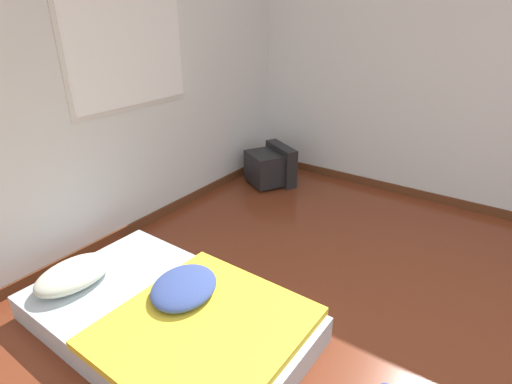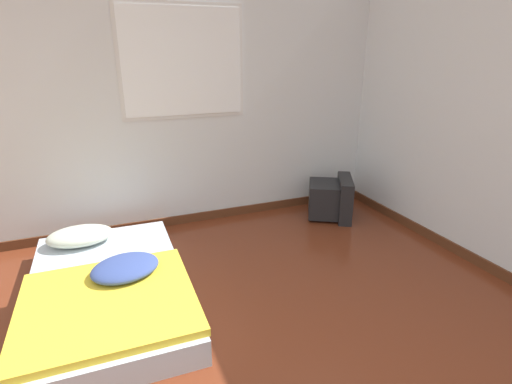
{
  "view_description": "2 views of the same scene",
  "coord_description": "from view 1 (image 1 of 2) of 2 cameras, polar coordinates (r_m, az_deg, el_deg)",
  "views": [
    {
      "loc": [
        -1.3,
        0.07,
        1.84
      ],
      "look_at": [
        1.19,
        1.81,
        0.43
      ],
      "focal_mm": 28.0,
      "sensor_mm": 36.0,
      "label": 1
    },
    {
      "loc": [
        0.01,
        -1.03,
        1.71
      ],
      "look_at": [
        1.25,
        2.03,
        0.52
      ],
      "focal_mm": 28.0,
      "sensor_mm": 36.0,
      "label": 2
    }
  ],
  "objects": [
    {
      "name": "mattress_bed",
      "position": [
        2.63,
        -12.78,
        -16.77
      ],
      "size": [
        1.08,
        1.77,
        0.32
      ],
      "color": "silver",
      "rests_on": "ground_plane"
    },
    {
      "name": "wall_back",
      "position": [
        3.08,
        -29.48,
        11.45
      ],
      "size": [
        8.06,
        0.08,
        2.6
      ],
      "color": "silver",
      "rests_on": "ground_plane"
    },
    {
      "name": "crt_tv",
      "position": [
        4.52,
        2.14,
        3.69
      ],
      "size": [
        0.61,
        0.62,
        0.43
      ],
      "color": "black",
      "rests_on": "ground_plane"
    }
  ]
}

